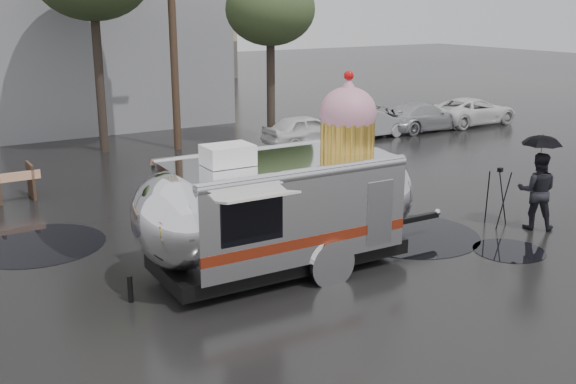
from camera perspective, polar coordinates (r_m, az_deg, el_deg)
ground at (r=12.93m, az=4.73°, el=-8.66°), size 120.00×120.00×0.00m
puddles at (r=15.31m, az=-0.37°, el=-4.61°), size 11.15×11.19×0.01m
utility_pole at (r=25.32m, az=-9.75°, el=13.90°), size 1.60×0.28×9.00m
tree_right at (r=25.96m, az=-1.51°, el=15.11°), size 3.36×3.36×6.42m
parked_cars at (r=28.91m, az=9.59°, el=6.32°), size 13.20×1.90×1.50m
airstream_trailer at (r=13.62m, az=-0.36°, el=-0.88°), size 7.58×2.92×4.08m
person_right at (r=17.33m, az=20.33°, el=0.08°), size 0.99×1.01×1.89m
umbrella_black at (r=17.10m, az=20.65°, el=3.32°), size 1.17×1.17×2.35m
tripod at (r=17.28m, az=17.38°, el=0.04°), size 0.59×0.59×1.48m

